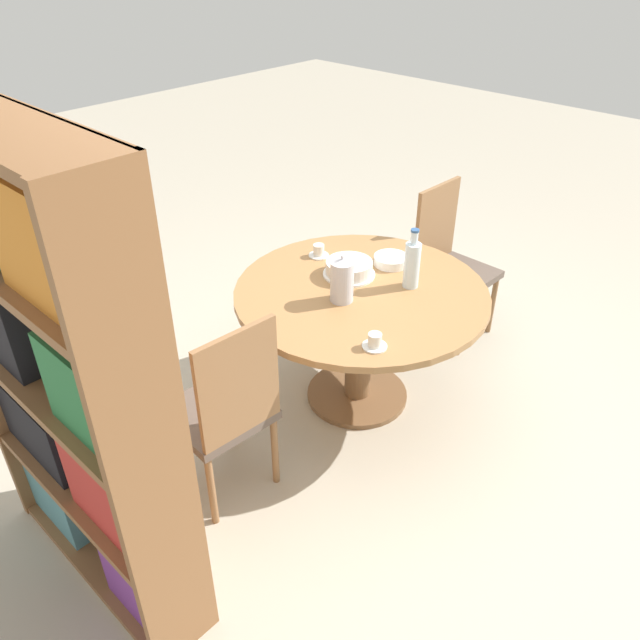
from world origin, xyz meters
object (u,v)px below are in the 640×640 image
object	(u,v)px
chair_a	(225,408)
bookshelf	(72,391)
chair_b	(449,261)
coffee_pot	(342,280)
cup_b	(375,342)
cup_a	(319,251)
cake_main	(349,269)
water_bottle	(412,264)

from	to	relation	value
chair_a	bookshelf	world-z (taller)	bookshelf
chair_b	bookshelf	distance (m)	2.50
coffee_pot	cup_b	distance (m)	0.44
cup_b	cup_a	bearing A→B (deg)	-30.82
chair_a	cup_a	bearing A→B (deg)	-154.11
bookshelf	coffee_pot	world-z (taller)	bookshelf
chair_a	cup_b	size ratio (longest dim) A/B	8.52
cake_main	bookshelf	bearing A→B (deg)	93.87
chair_b	coffee_pot	bearing A→B (deg)	-176.49
chair_b	cup_a	bearing A→B (deg)	156.63
chair_a	water_bottle	bearing A→B (deg)	176.28
cup_a	coffee_pot	bearing A→B (deg)	146.86
chair_b	cup_b	bearing A→B (deg)	-160.59
cup_b	chair_a	bearing A→B (deg)	58.27
chair_b	cup_a	world-z (taller)	chair_b
coffee_pot	cake_main	size ratio (longest dim) A/B	0.90
coffee_pot	cup_b	xyz separation A→B (m)	(-0.38, 0.20, -0.09)
chair_a	chair_b	xyz separation A→B (m)	(0.06, -1.86, 0.00)
chair_a	cake_main	size ratio (longest dim) A/B	3.47
coffee_pot	cup_b	bearing A→B (deg)	151.85
bookshelf	chair_b	bearing A→B (deg)	90.23
cake_main	chair_a	bearing A→B (deg)	98.85
cup_a	cup_b	world-z (taller)	same
bookshelf	water_bottle	world-z (taller)	bookshelf
bookshelf	chair_a	bearing A→B (deg)	85.41
bookshelf	coffee_pot	bearing A→B (deg)	88.62
chair_b	water_bottle	size ratio (longest dim) A/B	3.02
chair_b	cup_a	distance (m)	0.92
chair_b	water_bottle	xyz separation A→B (m)	(-0.21, 0.73, 0.34)
chair_a	cup_a	xyz separation A→B (m)	(0.43, -1.06, 0.23)
bookshelf	coffee_pot	distance (m)	1.39
water_bottle	cup_b	distance (m)	0.60
cake_main	water_bottle	bearing A→B (deg)	-157.06
cup_a	cake_main	bearing A→B (deg)	169.64
water_bottle	cup_b	xyz separation A→B (m)	(-0.21, 0.55, -0.10)
chair_b	coffee_pot	size ratio (longest dim) A/B	3.87
bookshelf	cake_main	bearing A→B (deg)	93.87
chair_a	cup_a	world-z (taller)	chair_a
cake_main	cup_a	xyz separation A→B (m)	(0.27, -0.05, -0.01)
water_bottle	cup_b	world-z (taller)	water_bottle
water_bottle	cake_main	xyz separation A→B (m)	(0.31, 0.13, -0.09)
chair_a	bookshelf	bearing A→B (deg)	-0.72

